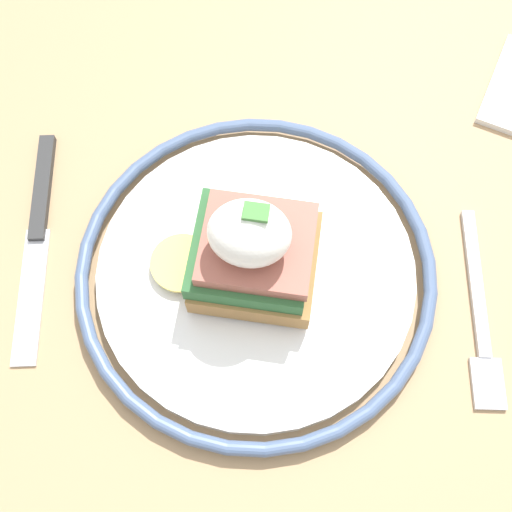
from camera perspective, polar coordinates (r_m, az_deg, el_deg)
The scene contains 6 objects.
ground_plane at distance 1.24m, azimuth -0.39°, elevation -13.97°, with size 6.00×6.00×0.00m, color #9E9993.
dining_table at distance 0.62m, azimuth -0.75°, elevation -4.04°, with size 0.97×0.70×0.77m.
plate at distance 0.47m, azimuth 0.00°, elevation -1.32°, with size 0.27×0.27×0.02m.
sandwich at distance 0.44m, azimuth -0.33°, elevation 0.54°, with size 0.12×0.08×0.09m.
fork at distance 0.49m, azimuth 19.27°, elevation -5.06°, with size 0.03×0.15×0.00m.
knife at distance 0.52m, azimuth -18.77°, elevation 2.59°, with size 0.05×0.19×0.01m.
Camera 1 is at (-0.04, 0.20, 1.22)m, focal length 45.00 mm.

